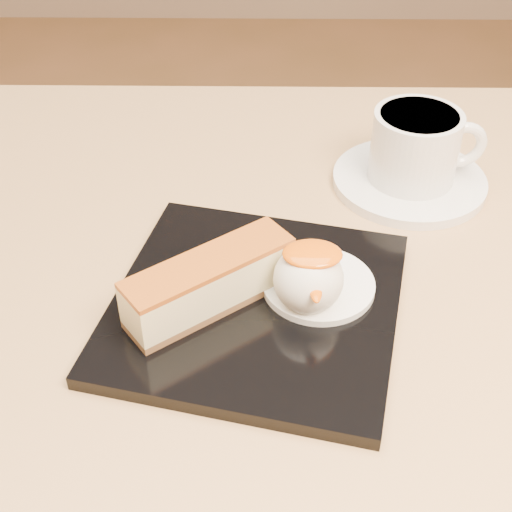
{
  "coord_description": "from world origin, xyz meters",
  "views": [
    {
      "loc": [
        0.06,
        -0.41,
        1.11
      ],
      "look_at": [
        0.06,
        0.02,
        0.76
      ],
      "focal_mm": 50.0,
      "sensor_mm": 36.0,
      "label": 1
    }
  ],
  "objects_px": {
    "cheesecake": "(210,282)",
    "coffee_cup": "(417,145)",
    "table": "(196,433)",
    "ice_cream_scoop": "(308,279)",
    "saucer": "(409,181)",
    "dessert_plate": "(256,305)"
  },
  "relations": [
    {
      "from": "ice_cream_scoop",
      "to": "saucer",
      "type": "xyz_separation_m",
      "value": [
        0.11,
        0.19,
        -0.03
      ]
    },
    {
      "from": "table",
      "to": "ice_cream_scoop",
      "type": "bearing_deg",
      "value": -0.65
    },
    {
      "from": "ice_cream_scoop",
      "to": "saucer",
      "type": "height_order",
      "value": "ice_cream_scoop"
    },
    {
      "from": "ice_cream_scoop",
      "to": "saucer",
      "type": "bearing_deg",
      "value": 59.62
    },
    {
      "from": "dessert_plate",
      "to": "cheesecake",
      "type": "height_order",
      "value": "cheesecake"
    },
    {
      "from": "coffee_cup",
      "to": "saucer",
      "type": "bearing_deg",
      "value": 180.0
    },
    {
      "from": "dessert_plate",
      "to": "cheesecake",
      "type": "relative_size",
      "value": 1.67
    },
    {
      "from": "table",
      "to": "cheesecake",
      "type": "relative_size",
      "value": 6.09
    },
    {
      "from": "cheesecake",
      "to": "ice_cream_scoop",
      "type": "height_order",
      "value": "ice_cream_scoop"
    },
    {
      "from": "cheesecake",
      "to": "coffee_cup",
      "type": "bearing_deg",
      "value": 7.96
    },
    {
      "from": "table",
      "to": "dessert_plate",
      "type": "relative_size",
      "value": 3.64
    },
    {
      "from": "ice_cream_scoop",
      "to": "cheesecake",
      "type": "bearing_deg",
      "value": 180.0
    },
    {
      "from": "ice_cream_scoop",
      "to": "saucer",
      "type": "relative_size",
      "value": 0.36
    },
    {
      "from": "table",
      "to": "coffee_cup",
      "type": "height_order",
      "value": "coffee_cup"
    },
    {
      "from": "dessert_plate",
      "to": "coffee_cup",
      "type": "xyz_separation_m",
      "value": [
        0.15,
        0.18,
        0.04
      ]
    },
    {
      "from": "table",
      "to": "ice_cream_scoop",
      "type": "height_order",
      "value": "ice_cream_scoop"
    },
    {
      "from": "table",
      "to": "cheesecake",
      "type": "height_order",
      "value": "cheesecake"
    },
    {
      "from": "dessert_plate",
      "to": "saucer",
      "type": "xyz_separation_m",
      "value": [
        0.15,
        0.18,
        -0.0
      ]
    },
    {
      "from": "table",
      "to": "ice_cream_scoop",
      "type": "distance_m",
      "value": 0.22
    },
    {
      "from": "table",
      "to": "cheesecake",
      "type": "bearing_deg",
      "value": -2.97
    },
    {
      "from": "cheesecake",
      "to": "coffee_cup",
      "type": "distance_m",
      "value": 0.26
    },
    {
      "from": "cheesecake",
      "to": "dessert_plate",
      "type": "bearing_deg",
      "value": -28.92
    }
  ]
}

